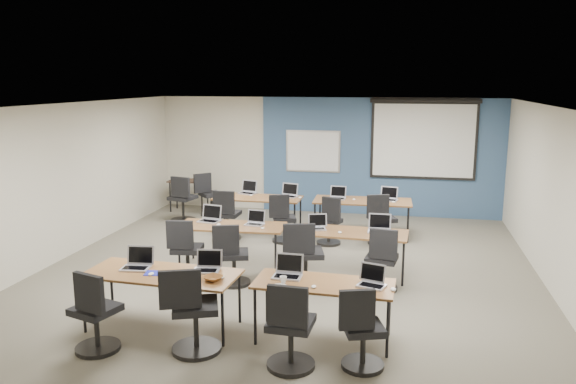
% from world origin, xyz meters
% --- Properties ---
extents(floor, '(8.00, 9.00, 0.02)m').
position_xyz_m(floor, '(0.00, 0.00, 0.00)').
color(floor, '#6B6354').
rests_on(floor, ground).
extents(ceiling, '(8.00, 9.00, 0.02)m').
position_xyz_m(ceiling, '(0.00, 0.00, 2.70)').
color(ceiling, white).
rests_on(ceiling, ground).
extents(wall_back, '(8.00, 0.04, 2.70)m').
position_xyz_m(wall_back, '(0.00, 4.50, 1.35)').
color(wall_back, beige).
rests_on(wall_back, ground).
extents(wall_front, '(8.00, 0.04, 2.70)m').
position_xyz_m(wall_front, '(0.00, -4.50, 1.35)').
color(wall_front, beige).
rests_on(wall_front, ground).
extents(wall_left, '(0.04, 9.00, 2.70)m').
position_xyz_m(wall_left, '(-4.00, 0.00, 1.35)').
color(wall_left, beige).
rests_on(wall_left, ground).
extents(wall_right, '(0.04, 9.00, 2.70)m').
position_xyz_m(wall_right, '(4.00, 0.00, 1.35)').
color(wall_right, beige).
rests_on(wall_right, ground).
extents(blue_accent_panel, '(5.50, 0.04, 2.70)m').
position_xyz_m(blue_accent_panel, '(1.25, 4.47, 1.35)').
color(blue_accent_panel, '#3D5977').
rests_on(blue_accent_panel, wall_back).
extents(whiteboard, '(1.28, 0.03, 0.98)m').
position_xyz_m(whiteboard, '(-0.30, 4.43, 1.45)').
color(whiteboard, silver).
rests_on(whiteboard, wall_back).
extents(projector_screen, '(2.40, 0.10, 1.82)m').
position_xyz_m(projector_screen, '(2.20, 4.41, 1.89)').
color(projector_screen, black).
rests_on(projector_screen, wall_back).
extents(training_table_front_left, '(1.92, 0.80, 0.73)m').
position_xyz_m(training_table_front_left, '(-1.09, -2.25, 0.69)').
color(training_table_front_left, '#9A582D').
rests_on(training_table_front_left, floor).
extents(training_table_front_right, '(1.66, 0.69, 0.73)m').
position_xyz_m(training_table_front_right, '(0.94, -2.18, 0.68)').
color(training_table_front_right, '#985F2E').
rests_on(training_table_front_right, floor).
extents(training_table_mid_left, '(1.75, 0.73, 0.73)m').
position_xyz_m(training_table_mid_left, '(-0.95, 0.16, 0.68)').
color(training_table_mid_left, olive).
rests_on(training_table_mid_left, floor).
extents(training_table_mid_right, '(1.73, 0.72, 0.73)m').
position_xyz_m(training_table_mid_right, '(1.05, 0.16, 0.68)').
color(training_table_mid_right, brown).
rests_on(training_table_mid_right, floor).
extents(training_table_back_left, '(1.78, 0.74, 0.73)m').
position_xyz_m(training_table_back_left, '(-1.11, 2.43, 0.68)').
color(training_table_back_left, '#975D2E').
rests_on(training_table_back_left, floor).
extents(training_table_back_right, '(1.93, 0.81, 0.73)m').
position_xyz_m(training_table_back_right, '(1.02, 2.58, 0.69)').
color(training_table_back_right, brown).
rests_on(training_table_back_right, floor).
extents(laptop_0, '(0.35, 0.30, 0.27)m').
position_xyz_m(laptop_0, '(-1.47, -2.14, 0.80)').
color(laptop_0, '#B2B2B6').
rests_on(laptop_0, training_table_front_left).
extents(mouse_0, '(0.09, 0.11, 0.04)m').
position_xyz_m(mouse_0, '(-1.19, -2.36, 0.74)').
color(mouse_0, white).
rests_on(mouse_0, training_table_front_left).
extents(task_chair_0, '(0.53, 0.52, 1.00)m').
position_xyz_m(task_chair_0, '(-1.58, -3.03, 0.41)').
color(task_chair_0, black).
rests_on(task_chair_0, floor).
extents(laptop_1, '(0.33, 0.28, 0.25)m').
position_xyz_m(laptop_1, '(-0.57, -2.05, 0.79)').
color(laptop_1, '#B5B5C1').
rests_on(laptop_1, training_table_front_left).
extents(mouse_1, '(0.07, 0.11, 0.04)m').
position_xyz_m(mouse_1, '(-0.30, -2.29, 0.74)').
color(mouse_1, white).
rests_on(mouse_1, training_table_front_left).
extents(task_chair_1, '(0.60, 0.58, 1.05)m').
position_xyz_m(task_chair_1, '(-0.48, -2.81, 0.44)').
color(task_chair_1, black).
rests_on(task_chair_1, floor).
extents(laptop_2, '(0.34, 0.29, 0.26)m').
position_xyz_m(laptop_2, '(0.47, -2.05, 0.79)').
color(laptop_2, silver).
rests_on(laptop_2, training_table_front_right).
extents(mouse_2, '(0.08, 0.10, 0.03)m').
position_xyz_m(mouse_2, '(0.85, -2.37, 0.74)').
color(mouse_2, white).
rests_on(mouse_2, training_table_front_right).
extents(task_chair_2, '(0.53, 0.53, 1.01)m').
position_xyz_m(task_chair_2, '(0.69, -2.95, 0.42)').
color(task_chair_2, black).
rests_on(task_chair_2, floor).
extents(laptop_3, '(0.31, 0.27, 0.24)m').
position_xyz_m(laptop_3, '(1.50, -2.15, 0.79)').
color(laptop_3, '#B7B7C3').
rests_on(laptop_3, training_table_front_right).
extents(mouse_3, '(0.08, 0.11, 0.04)m').
position_xyz_m(mouse_3, '(1.75, -2.27, 0.74)').
color(mouse_3, white).
rests_on(mouse_3, training_table_front_right).
extents(task_chair_3, '(0.49, 0.47, 0.96)m').
position_xyz_m(task_chair_3, '(1.44, -2.79, 0.39)').
color(task_chair_3, black).
rests_on(task_chair_3, floor).
extents(laptop_4, '(0.35, 0.30, 0.27)m').
position_xyz_m(laptop_4, '(-1.39, 0.35, 0.80)').
color(laptop_4, '#BAB9C2').
rests_on(laptop_4, training_table_mid_left).
extents(mouse_4, '(0.09, 0.12, 0.04)m').
position_xyz_m(mouse_4, '(-1.15, 0.10, 0.74)').
color(mouse_4, white).
rests_on(mouse_4, training_table_mid_left).
extents(task_chair_4, '(0.51, 0.51, 0.99)m').
position_xyz_m(task_chair_4, '(-1.48, -0.55, 0.41)').
color(task_chair_4, black).
rests_on(task_chair_4, floor).
extents(laptop_5, '(0.30, 0.26, 0.23)m').
position_xyz_m(laptop_5, '(-0.58, 0.29, 0.79)').
color(laptop_5, '#B0B1B9').
rests_on(laptop_5, training_table_mid_left).
extents(mouse_5, '(0.07, 0.09, 0.03)m').
position_xyz_m(mouse_5, '(-0.39, 0.04, 0.74)').
color(mouse_5, white).
rests_on(mouse_5, training_table_mid_left).
extents(task_chair_5, '(0.51, 0.50, 0.98)m').
position_xyz_m(task_chair_5, '(-0.70, -0.64, 0.40)').
color(task_chair_5, black).
rests_on(task_chair_5, floor).
extents(laptop_6, '(0.30, 0.26, 0.23)m').
position_xyz_m(laptop_6, '(0.47, 0.22, 0.79)').
color(laptop_6, silver).
rests_on(laptop_6, training_table_mid_right).
extents(mouse_6, '(0.08, 0.10, 0.03)m').
position_xyz_m(mouse_6, '(0.86, 0.04, 0.74)').
color(mouse_6, white).
rests_on(mouse_6, training_table_mid_right).
extents(task_chair_6, '(0.58, 0.58, 1.05)m').
position_xyz_m(task_chair_6, '(0.41, -0.57, 0.44)').
color(task_chair_6, black).
rests_on(task_chair_6, floor).
extents(laptop_7, '(0.36, 0.30, 0.27)m').
position_xyz_m(laptop_7, '(1.47, 0.28, 0.80)').
color(laptop_7, '#ACABB8').
rests_on(laptop_7, training_table_mid_right).
extents(mouse_7, '(0.07, 0.10, 0.03)m').
position_xyz_m(mouse_7, '(1.57, 0.12, 0.74)').
color(mouse_7, white).
rests_on(mouse_7, training_table_mid_right).
extents(task_chair_7, '(0.50, 0.50, 0.98)m').
position_xyz_m(task_chair_7, '(1.55, -0.40, 0.41)').
color(task_chair_7, black).
rests_on(task_chair_7, floor).
extents(laptop_8, '(0.36, 0.30, 0.27)m').
position_xyz_m(laptop_8, '(-1.41, 2.78, 0.80)').
color(laptop_8, silver).
rests_on(laptop_8, training_table_back_left).
extents(mouse_8, '(0.06, 0.10, 0.03)m').
position_xyz_m(mouse_8, '(-1.28, 2.54, 0.74)').
color(mouse_8, white).
rests_on(mouse_8, training_table_back_left).
extents(task_chair_8, '(0.53, 0.53, 1.01)m').
position_xyz_m(task_chair_8, '(-1.56, 1.74, 0.42)').
color(task_chair_8, black).
rests_on(task_chair_8, floor).
extents(laptop_9, '(0.35, 0.30, 0.26)m').
position_xyz_m(laptop_9, '(-0.49, 2.63, 0.80)').
color(laptop_9, silver).
rests_on(laptop_9, training_table_back_left).
extents(mouse_9, '(0.09, 0.12, 0.04)m').
position_xyz_m(mouse_9, '(-0.24, 2.51, 0.74)').
color(mouse_9, white).
rests_on(mouse_9, training_table_back_left).
extents(task_chair_9, '(0.49, 0.48, 0.96)m').
position_xyz_m(task_chair_9, '(-0.43, 1.78, 0.40)').
color(task_chair_9, black).
rests_on(task_chair_9, floor).
extents(laptop_10, '(0.32, 0.27, 0.25)m').
position_xyz_m(laptop_10, '(0.51, 2.64, 0.79)').
color(laptop_10, '#B7B8BF').
rests_on(laptop_10, training_table_back_right).
extents(mouse_10, '(0.06, 0.09, 0.03)m').
position_xyz_m(mouse_10, '(0.85, 2.57, 0.74)').
color(mouse_10, white).
rests_on(mouse_10, training_table_back_right).
extents(task_chair_10, '(0.48, 0.46, 0.95)m').
position_xyz_m(task_chair_10, '(0.46, 1.80, 0.39)').
color(task_chair_10, black).
rests_on(task_chair_10, floor).
extents(laptop_11, '(0.34, 0.29, 0.26)m').
position_xyz_m(laptop_11, '(1.53, 2.71, 0.79)').
color(laptop_11, '#B3B3BA').
rests_on(laptop_11, training_table_back_right).
extents(mouse_11, '(0.08, 0.11, 0.03)m').
position_xyz_m(mouse_11, '(1.63, 2.50, 0.74)').
color(mouse_11, white).
rests_on(mouse_11, training_table_back_right).
extents(task_chair_11, '(0.55, 0.52, 1.00)m').
position_xyz_m(task_chair_11, '(1.42, 2.01, 0.41)').
color(task_chair_11, black).
rests_on(task_chair_11, floor).
extents(blue_mousepad, '(0.26, 0.23, 0.01)m').
position_xyz_m(blue_mousepad, '(-1.17, -2.30, 0.73)').
color(blue_mousepad, '#171D9E').
rests_on(blue_mousepad, training_table_front_left).
extents(snack_bowl, '(0.30, 0.30, 0.06)m').
position_xyz_m(snack_bowl, '(-0.37, -2.39, 0.76)').
color(snack_bowl, brown).
rests_on(snack_bowl, training_table_front_left).
extents(snack_plate, '(0.20, 0.20, 0.01)m').
position_xyz_m(snack_plate, '(0.45, -2.43, 0.74)').
color(snack_plate, white).
rests_on(snack_plate, training_table_front_right).
extents(coffee_cup, '(0.10, 0.10, 0.07)m').
position_xyz_m(coffee_cup, '(0.48, -2.32, 0.78)').
color(coffee_cup, white).
rests_on(coffee_cup, snack_plate).
extents(utility_table, '(0.91, 0.51, 0.75)m').
position_xyz_m(utility_table, '(-3.21, 3.91, 0.66)').
color(utility_table, '#312017').
rests_on(utility_table, floor).
extents(spare_chair_a, '(0.62, 0.52, 1.00)m').
position_xyz_m(spare_chair_a, '(-2.57, 3.57, 0.41)').
color(spare_chair_a, black).
rests_on(spare_chair_a, floor).
extents(spare_chair_b, '(0.56, 0.56, 1.04)m').
position_xyz_m(spare_chair_b, '(-2.95, 2.87, 0.43)').
color(spare_chair_b, black).
rests_on(spare_chair_b, floor).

